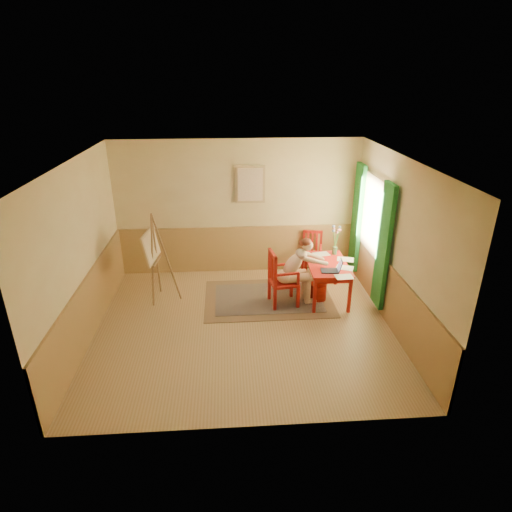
{
  "coord_description": "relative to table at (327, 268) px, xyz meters",
  "views": [
    {
      "loc": [
        -0.22,
        -6.17,
        3.97
      ],
      "look_at": [
        0.25,
        0.55,
        1.05
      ],
      "focal_mm": 29.81,
      "sensor_mm": 36.0,
      "label": 1
    }
  ],
  "objects": [
    {
      "name": "window",
      "position": [
        0.82,
        0.22,
        0.71
      ],
      "size": [
        0.12,
        2.01,
        2.2
      ],
      "color": "white",
      "rests_on": "room"
    },
    {
      "name": "papers",
      "position": [
        0.19,
        -0.06,
        0.09
      ],
      "size": [
        0.75,
        1.27,
        0.0
      ],
      "color": "white",
      "rests_on": "table"
    },
    {
      "name": "table",
      "position": [
        0.0,
        0.0,
        0.0
      ],
      "size": [
        0.76,
        1.22,
        0.72
      ],
      "color": "red",
      "rests_on": "room"
    },
    {
      "name": "chair_back",
      "position": [
        -0.07,
        1.08,
        -0.17
      ],
      "size": [
        0.48,
        0.5,
        0.92
      ],
      "color": "red",
      "rests_on": "room"
    },
    {
      "name": "room",
      "position": [
        -1.6,
        -0.88,
        0.77
      ],
      "size": [
        5.04,
        4.54,
        2.84
      ],
      "color": "tan",
      "rests_on": "ground"
    },
    {
      "name": "chair_left",
      "position": [
        -0.89,
        -0.19,
        -0.1
      ],
      "size": [
        0.55,
        0.53,
        1.06
      ],
      "color": "red",
      "rests_on": "room"
    },
    {
      "name": "laptop",
      "position": [
        0.02,
        -0.34,
        0.13
      ],
      "size": [
        0.38,
        0.25,
        0.22
      ],
      "color": "#1E2338",
      "rests_on": "table"
    },
    {
      "name": "vase",
      "position": [
        0.23,
        0.43,
        0.35
      ],
      "size": [
        0.23,
        0.29,
        0.57
      ],
      "color": "#3F724C",
      "rests_on": "table"
    },
    {
      "name": "rug",
      "position": [
        -1.09,
        0.03,
        -0.62
      ],
      "size": [
        2.41,
        1.61,
        0.02
      ],
      "color": "#8C7251",
      "rests_on": "room"
    },
    {
      "name": "wall_portrait",
      "position": [
        -1.35,
        1.32,
        1.27
      ],
      "size": [
        0.6,
        0.05,
        0.76
      ],
      "color": "tan",
      "rests_on": "room"
    },
    {
      "name": "figure",
      "position": [
        -0.59,
        -0.15,
        0.07
      ],
      "size": [
        0.97,
        0.48,
        1.27
      ],
      "color": "beige",
      "rests_on": "room"
    },
    {
      "name": "wainscot",
      "position": [
        -1.6,
        -0.08,
        -0.13
      ],
      "size": [
        5.0,
        4.5,
        1.0
      ],
      "color": "#AB834D",
      "rests_on": "room"
    },
    {
      "name": "easel",
      "position": [
        -3.2,
        0.2,
        0.38
      ],
      "size": [
        0.6,
        0.76,
        1.7
      ],
      "color": "olive",
      "rests_on": "room"
    },
    {
      "name": "wastebasket",
      "position": [
        -0.16,
        -0.06,
        -0.47
      ],
      "size": [
        0.39,
        0.39,
        0.33
      ],
      "primitive_type": "cylinder",
      "rotation": [
        0.0,
        0.0,
        0.35
      ],
      "color": "#A31B10",
      "rests_on": "room"
    }
  ]
}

